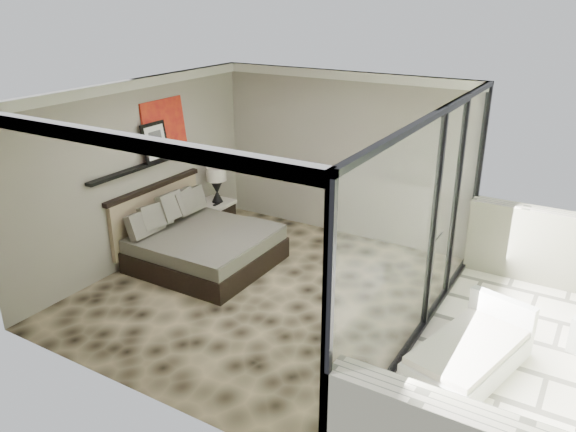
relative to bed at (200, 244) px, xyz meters
The scene contains 13 objects.
floor 1.39m from the bed, 11.07° to the right, with size 5.00×5.00×0.00m, color black.
ceiling 2.81m from the bed, 11.07° to the right, with size 4.50×5.00×0.02m, color silver.
back_wall 2.81m from the bed, 59.25° to the left, with size 4.50×0.02×2.80m, color gray.
left_wall 1.43m from the bed, 164.13° to the right, with size 0.02×5.00×2.80m, color gray.
glass_wall 3.74m from the bed, ahead, with size 0.08×5.00×2.80m, color white.
terrace_slab 5.10m from the bed, ahead, with size 3.00×5.00×0.12m, color beige.
picture_ledge 1.46m from the bed, 169.41° to the right, with size 0.12×2.20×0.05m, color black.
bed is the anchor object (origin of this frame).
nightstand 1.37m from the bed, 118.23° to the left, with size 0.57×0.57×0.57m, color black.
table_lamp 1.50m from the bed, 115.90° to the left, with size 0.35×0.35×0.64m.
abstract_canvas 1.90m from the bed, 158.67° to the left, with size 0.04×0.90×0.90m, color #B6150F.
framed_print 1.71m from the bed, behind, with size 0.03×0.50×0.60m, color black.
lounger 4.33m from the bed, ahead, with size 1.17×1.74×0.62m.
Camera 1 is at (3.91, -5.85, 3.94)m, focal length 35.00 mm.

